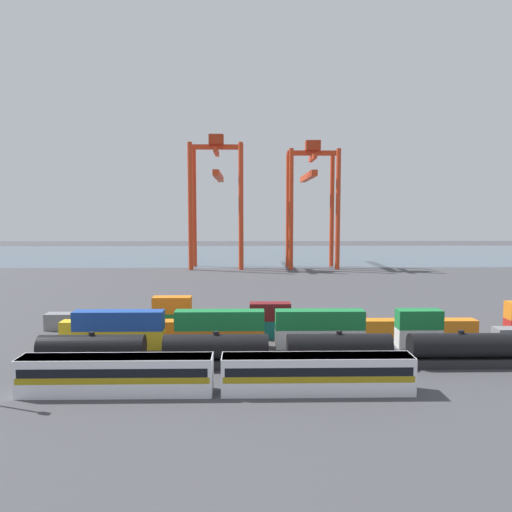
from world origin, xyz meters
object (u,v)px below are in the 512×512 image
at_px(gantry_crane_west, 217,188).
at_px(gantry_crane_central, 311,190).
at_px(freight_tank_row, 339,350).
at_px(shipping_container_11, 270,329).
at_px(shipping_container_14, 455,328).
at_px(shipping_container_23, 346,320).
at_px(shipping_container_13, 363,328).
at_px(shipping_container_19, 85,321).
at_px(shipping_container_20, 172,321).
at_px(passenger_train, 217,373).
at_px(shipping_container_2, 220,339).

bearing_deg(gantry_crane_west, gantry_crane_central, 0.18).
bearing_deg(freight_tank_row, gantry_crane_central, 84.34).
bearing_deg(shipping_container_11, shipping_container_14, 0.00).
bearing_deg(shipping_container_23, gantry_crane_west, 105.92).
height_order(shipping_container_14, gantry_crane_central, gantry_crane_central).
bearing_deg(shipping_container_23, shipping_container_11, -155.60).
distance_m(shipping_container_13, shipping_container_23, 5.80).
distance_m(shipping_container_13, shipping_container_19, 43.30).
distance_m(shipping_container_20, shipping_container_23, 27.66).
bearing_deg(gantry_crane_west, passenger_train, -86.66).
distance_m(freight_tank_row, gantry_crane_west, 114.96).
bearing_deg(shipping_container_19, shipping_container_2, -27.10).
bearing_deg(shipping_container_13, shipping_container_2, -164.99).
relative_size(freight_tank_row, shipping_container_23, 11.76).
bearing_deg(shipping_container_11, freight_tank_row, -62.08).
distance_m(shipping_container_11, shipping_container_19, 29.64).
relative_size(shipping_container_11, shipping_container_14, 1.00).
relative_size(passenger_train, gantry_crane_central, 0.95).
distance_m(passenger_train, shipping_container_14, 40.94).
bearing_deg(gantry_crane_west, shipping_container_2, -86.47).
bearing_deg(shipping_container_13, shipping_container_20, 169.07).
height_order(freight_tank_row, shipping_container_13, freight_tank_row).
relative_size(freight_tank_row, shipping_container_19, 5.87).
xyz_separation_m(shipping_container_2, shipping_container_20, (-8.14, 11.24, 0.00)).
relative_size(shipping_container_19, gantry_crane_central, 0.29).
bearing_deg(shipping_container_2, shipping_container_11, 38.24).
height_order(passenger_train, shipping_container_20, passenger_train).
bearing_deg(passenger_train, shipping_container_11, 73.97).
relative_size(freight_tank_row, shipping_container_20, 11.76).
xyz_separation_m(freight_tank_row, shipping_container_2, (-14.69, 8.64, -0.79)).
height_order(freight_tank_row, gantry_crane_central, gantry_crane_central).
bearing_deg(gantry_crane_central, shipping_container_11, -100.90).
height_order(shipping_container_20, gantry_crane_central, gantry_crane_central).
bearing_deg(shipping_container_14, shipping_container_20, 172.54).
height_order(passenger_train, shipping_container_23, passenger_train).
xyz_separation_m(passenger_train, shipping_container_14, (34.15, 22.57, -0.84)).
bearing_deg(freight_tank_row, passenger_train, -149.41).
bearing_deg(gantry_crane_west, shipping_container_23, -74.08).
relative_size(shipping_container_13, shipping_container_20, 2.00).
height_order(shipping_container_19, gantry_crane_west, gantry_crane_west).
bearing_deg(passenger_train, shipping_container_14, 33.46).
bearing_deg(shipping_container_23, shipping_container_13, -75.63).
bearing_deg(shipping_container_20, shipping_container_23, 0.00).
xyz_separation_m(shipping_container_2, shipping_container_19, (-21.97, 11.24, 0.00)).
xyz_separation_m(passenger_train, shipping_container_20, (-8.79, 28.19, -0.84)).
bearing_deg(gantry_crane_west, shipping_container_19, -99.85).
bearing_deg(gantry_crane_central, gantry_crane_west, -179.82).
bearing_deg(shipping_container_11, shipping_container_2, -141.76).
bearing_deg(shipping_container_2, shipping_container_19, 152.90).
bearing_deg(passenger_train, gantry_crane_central, 78.11).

